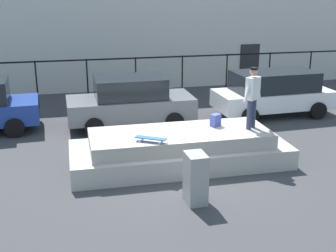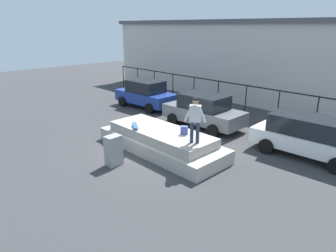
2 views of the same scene
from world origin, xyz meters
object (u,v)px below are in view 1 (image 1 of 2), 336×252
(utility_box, at_px, (196,178))
(car_grey_sedan_mid, at_px, (130,101))
(skateboarder, at_px, (253,94))
(car_white_hatchback_far, at_px, (273,92))
(skateboard, at_px, (151,138))
(backpack, at_px, (216,120))

(utility_box, bearing_deg, car_grey_sedan_mid, 93.17)
(skateboarder, bearing_deg, car_white_hatchback_far, 57.10)
(skateboarder, distance_m, utility_box, 3.39)
(skateboard, relative_size, car_grey_sedan_mid, 0.18)
(backpack, height_order, car_white_hatchback_far, car_white_hatchback_far)
(car_white_hatchback_far, bearing_deg, utility_box, -127.93)
(backpack, bearing_deg, utility_box, -149.14)
(car_white_hatchback_far, height_order, utility_box, car_white_hatchback_far)
(skateboarder, height_order, skateboard, skateboarder)
(skateboard, xyz_separation_m, utility_box, (0.73, -1.65, -0.46))
(backpack, bearing_deg, skateboarder, -55.91)
(car_grey_sedan_mid, bearing_deg, skateboard, -91.43)
(skateboard, relative_size, utility_box, 0.68)
(skateboarder, relative_size, car_white_hatchback_far, 0.38)
(skateboard, bearing_deg, car_grey_sedan_mid, 88.57)
(skateboarder, height_order, car_grey_sedan_mid, skateboarder)
(skateboard, height_order, car_grey_sedan_mid, car_grey_sedan_mid)
(skateboard, xyz_separation_m, car_white_hatchback_far, (5.63, 4.63, -0.16))
(skateboarder, xyz_separation_m, backpack, (-0.91, 0.40, -0.82))
(skateboard, relative_size, car_white_hatchback_far, 0.18)
(skateboarder, height_order, backpack, skateboarder)
(skateboarder, distance_m, car_white_hatchback_far, 5.02)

